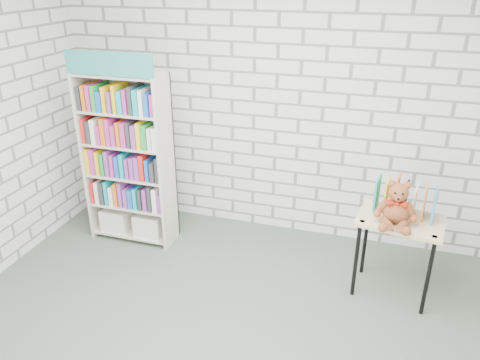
% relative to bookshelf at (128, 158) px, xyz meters
% --- Properties ---
extents(ground, '(4.50, 4.50, 0.00)m').
position_rel_bookshelf_xyz_m(ground, '(1.35, -1.36, -0.90)').
color(ground, '#485648').
rests_on(ground, ground).
extents(room_shell, '(4.52, 4.02, 2.81)m').
position_rel_bookshelf_xyz_m(room_shell, '(1.35, -1.36, 0.89)').
color(room_shell, silver).
rests_on(room_shell, ground).
extents(bookshelf, '(0.88, 0.34, 1.97)m').
position_rel_bookshelf_xyz_m(bookshelf, '(0.00, 0.00, 0.00)').
color(bookshelf, beige).
rests_on(bookshelf, ground).
extents(display_table, '(0.75, 0.57, 0.74)m').
position_rel_bookshelf_xyz_m(display_table, '(2.62, -0.19, -0.26)').
color(display_table, '#D1BB7D').
rests_on(display_table, ground).
extents(table_books, '(0.50, 0.28, 0.28)m').
position_rel_bookshelf_xyz_m(table_books, '(2.64, -0.08, -0.02)').
color(table_books, teal).
rests_on(table_books, display_table).
extents(teddy_bear, '(0.34, 0.31, 0.37)m').
position_rel_bookshelf_xyz_m(teddy_bear, '(2.57, -0.29, -0.01)').
color(teddy_bear, brown).
rests_on(teddy_bear, display_table).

